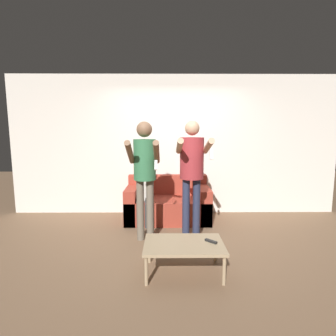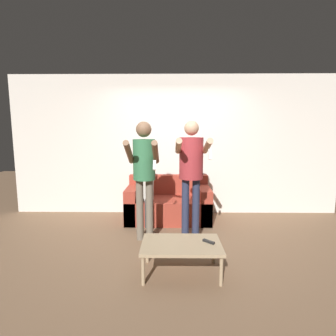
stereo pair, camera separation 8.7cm
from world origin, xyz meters
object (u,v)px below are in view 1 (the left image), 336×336
object	(u,v)px
remote_on_table	(211,241)
person_standing_left	(145,167)
person_seated	(145,188)
coffee_table	(184,246)
person_standing_right	(192,166)
couch	(168,205)

from	to	relation	value
remote_on_table	person_standing_left	bearing A→B (deg)	132.02
remote_on_table	person_seated	bearing A→B (deg)	117.90
coffee_table	person_seated	bearing A→B (deg)	108.81
person_standing_right	person_seated	xyz separation A→B (m)	(-0.75, 0.77, -0.49)
person_standing_left	person_seated	size ratio (longest dim) A/B	1.52
person_standing_left	couch	bearing A→B (deg)	70.02
person_standing_left	person_seated	world-z (taller)	person_standing_left
couch	person_standing_right	xyz separation A→B (m)	(0.34, -0.94, 0.85)
remote_on_table	coffee_table	bearing A→B (deg)	-176.55
person_seated	couch	bearing A→B (deg)	22.30
couch	person_standing_left	world-z (taller)	person_standing_left
person_standing_left	person_seated	distance (m)	0.91
person_standing_right	remote_on_table	xyz separation A→B (m)	(0.14, -0.91, -0.75)
person_standing_left	person_standing_right	world-z (taller)	person_standing_right
person_standing_left	person_seated	xyz separation A→B (m)	(-0.07, 0.77, -0.47)
couch	person_standing_right	bearing A→B (deg)	-70.00
person_standing_left	remote_on_table	size ratio (longest dim) A/B	13.02
person_seated	remote_on_table	bearing A→B (deg)	-62.10
person_seated	coffee_table	size ratio (longest dim) A/B	1.28
person_standing_right	person_seated	distance (m)	1.19
couch	person_standing_left	xyz separation A→B (m)	(-0.34, -0.94, 0.83)
coffee_table	person_standing_left	bearing A→B (deg)	118.74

